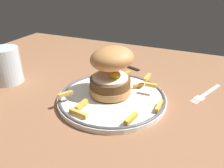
{
  "coord_description": "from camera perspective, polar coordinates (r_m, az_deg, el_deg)",
  "views": [
    {
      "loc": [
        20.16,
        -44.86,
        29.13
      ],
      "look_at": [
        0.92,
        -0.97,
        4.6
      ],
      "focal_mm": 35.54,
      "sensor_mm": 36.0,
      "label": 1
    }
  ],
  "objects": [
    {
      "name": "fork",
      "position": [
        0.64,
        22.98,
        -2.29
      ],
      "size": [
        7.19,
        13.69,
        0.36
      ],
      "color": "silver",
      "rests_on": "ground_plane"
    },
    {
      "name": "burger",
      "position": [
        0.54,
        -0.0,
        3.71
      ],
      "size": [
        12.63,
        12.21,
        12.1
      ],
      "color": "tan",
      "rests_on": "dinner_plate"
    },
    {
      "name": "knife",
      "position": [
        0.77,
        2.46,
        5.11
      ],
      "size": [
        17.44,
        7.51,
        0.7
      ],
      "color": "black",
      "rests_on": "ground_plane"
    },
    {
      "name": "dinner_plate",
      "position": [
        0.56,
        0.0,
        -3.45
      ],
      "size": [
        27.0,
        27.0,
        1.6
      ],
      "color": "white",
      "rests_on": "ground_plane"
    },
    {
      "name": "water_glass",
      "position": [
        0.7,
        -25.43,
        3.93
      ],
      "size": [
        8.0,
        8.0,
        10.26
      ],
      "color": "silver",
      "rests_on": "ground_plane"
    },
    {
      "name": "fries_pile",
      "position": [
        0.56,
        1.6,
        -1.6
      ],
      "size": [
        22.62,
        25.47,
        2.58
      ],
      "color": "gold",
      "rests_on": "dinner_plate"
    },
    {
      "name": "ground_plane",
      "position": [
        0.58,
        -0.45,
        -5.23
      ],
      "size": [
        125.83,
        91.45,
        4.0
      ],
      "primitive_type": "cube",
      "color": "brown"
    }
  ]
}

